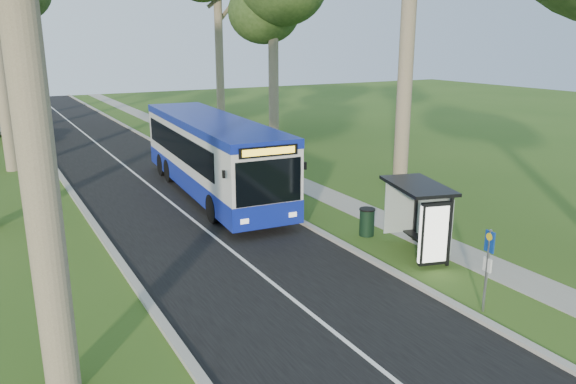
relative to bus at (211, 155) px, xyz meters
name	(u,v)px	position (x,y,z in m)	size (l,w,h in m)	color
ground	(343,246)	(1.39, -8.38, -1.79)	(120.00, 120.00, 0.00)	#305219
road	(157,191)	(-2.11, 1.62, -1.78)	(7.00, 100.00, 0.02)	black
kerb_east	(227,181)	(1.39, 1.62, -1.73)	(0.25, 100.00, 0.12)	#9E9B93
kerb_west	(77,201)	(-5.61, 1.62, -1.73)	(0.25, 100.00, 0.12)	#9E9B93
centre_line	(157,191)	(-2.11, 1.62, -1.77)	(0.12, 100.00, 0.01)	white
footpath	(281,175)	(4.39, 1.62, -1.78)	(1.50, 100.00, 0.02)	gray
bus	(211,155)	(0.00, 0.00, 0.00)	(3.60, 13.18, 3.46)	silver
bus_stop_sign	(488,261)	(1.88, -14.06, -0.38)	(0.09, 0.31, 2.23)	gray
bus_shelter	(428,208)	(3.17, -10.47, -0.13)	(2.16, 3.05, 2.36)	black
litter_bin	(367,222)	(2.75, -7.89, -1.28)	(0.57, 0.57, 1.00)	black
car_white	(21,130)	(-6.46, 18.52, -0.95)	(1.97, 4.91, 1.67)	silver
car_silver	(5,124)	(-7.18, 23.60, -1.11)	(1.44, 4.12, 1.36)	#96989D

